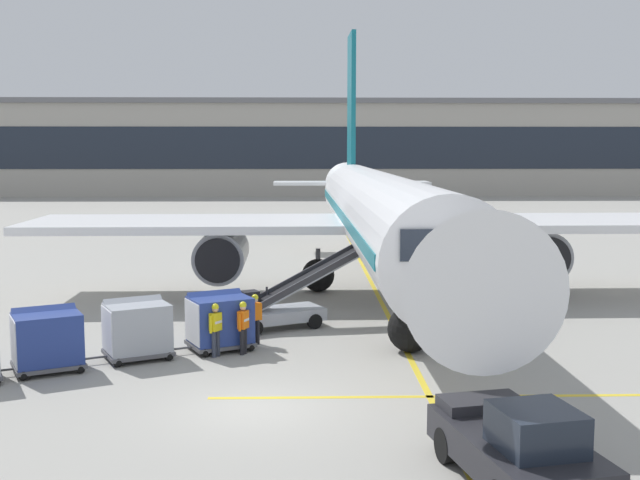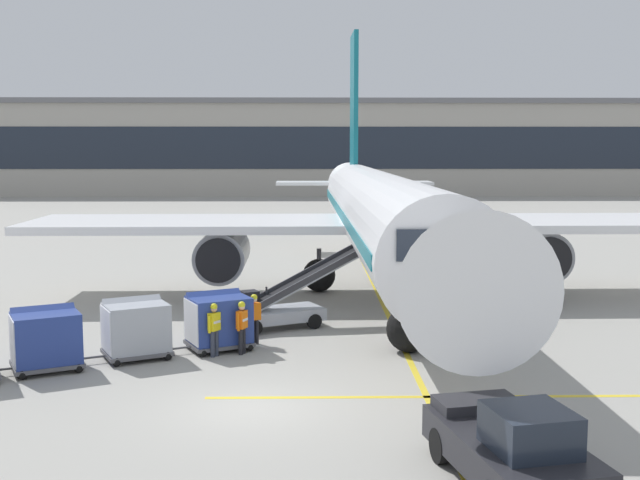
{
  "view_description": "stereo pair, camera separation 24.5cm",
  "coord_description": "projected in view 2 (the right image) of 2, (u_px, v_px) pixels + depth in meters",
  "views": [
    {
      "loc": [
        1.27,
        -19.78,
        6.74
      ],
      "look_at": [
        1.98,
        10.86,
        3.09
      ],
      "focal_mm": 44.3,
      "sensor_mm": 36.0,
      "label": 1
    },
    {
      "loc": [
        1.51,
        -19.78,
        6.74
      ],
      "look_at": [
        1.98,
        10.86,
        3.09
      ],
      "focal_mm": 44.3,
      "sensor_mm": 36.0,
      "label": 2
    }
  ],
  "objects": [
    {
      "name": "pushback_tug",
      "position": [
        512.0,
        447.0,
        15.61
      ],
      "size": [
        2.96,
        4.74,
        1.83
      ],
      "color": "#232328",
      "rests_on": "ground"
    },
    {
      "name": "parked_airplane",
      "position": [
        379.0,
        214.0,
        35.65
      ],
      "size": [
        31.36,
        40.77,
        13.95
      ],
      "color": "white",
      "rests_on": "ground"
    },
    {
      "name": "baggage_cart_lead",
      "position": [
        218.0,
        320.0,
        26.25
      ],
      "size": [
        2.79,
        2.32,
        1.91
      ],
      "color": "#515156",
      "rests_on": "ground"
    },
    {
      "name": "safety_cone_wingtip",
      "position": [
        217.0,
        306.0,
        31.57
      ],
      "size": [
        0.66,
        0.66,
        0.75
      ],
      "color": "black",
      "rests_on": "ground"
    },
    {
      "name": "ground_crew_by_carts",
      "position": [
        214.0,
        326.0,
        25.31
      ],
      "size": [
        0.41,
        0.49,
        1.74
      ],
      "color": "#333847",
      "rests_on": "ground"
    },
    {
      "name": "belt_loader",
      "position": [
        283.0,
        305.0,
        29.48
      ],
      "size": [
        5.35,
        3.45,
        2.94
      ],
      "color": "#A3A8B2",
      "rests_on": "ground"
    },
    {
      "name": "baggage_cart_third",
      "position": [
        46.0,
        338.0,
        23.75
      ],
      "size": [
        2.79,
        2.32,
        1.91
      ],
      "color": "#515156",
      "rests_on": "ground"
    },
    {
      "name": "baggage_cart_second",
      "position": [
        136.0,
        327.0,
        25.13
      ],
      "size": [
        2.79,
        2.32,
        1.91
      ],
      "color": "#515156",
      "rests_on": "ground"
    },
    {
      "name": "ground_crew_marshaller",
      "position": [
        242.0,
        324.0,
        25.62
      ],
      "size": [
        0.38,
        0.53,
        1.74
      ],
      "color": "black",
      "rests_on": "ground"
    },
    {
      "name": "apron_guidance_line_lead_in",
      "position": [
        380.0,
        297.0,
        35.36
      ],
      "size": [
        0.2,
        110.0,
        0.01
      ],
      "color": "yellow",
      "rests_on": "ground"
    },
    {
      "name": "terminal_building",
      "position": [
        364.0,
        148.0,
        112.7
      ],
      "size": [
        148.45,
        15.67,
        13.13
      ],
      "color": "#A8A399",
      "rests_on": "ground"
    },
    {
      "name": "ground_crew_by_loader",
      "position": [
        254.0,
        316.0,
        26.88
      ],
      "size": [
        0.46,
        0.43,
        1.74
      ],
      "color": "black",
      "rests_on": "ground"
    },
    {
      "name": "apron_guidance_line_stop_bar",
      "position": [
        427.0,
        397.0,
        21.33
      ],
      "size": [
        12.0,
        0.2,
        0.01
      ],
      "color": "yellow",
      "rests_on": "ground"
    },
    {
      "name": "ground_plane",
      "position": [
        250.0,
        408.0,
        20.42
      ],
      "size": [
        600.0,
        600.0,
        0.0
      ],
      "primitive_type": "plane",
      "color": "#9E9B93"
    },
    {
      "name": "safety_cone_engine_keepout",
      "position": [
        204.0,
        312.0,
        30.73
      ],
      "size": [
        0.59,
        0.59,
        0.68
      ],
      "color": "black",
      "rests_on": "ground"
    }
  ]
}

